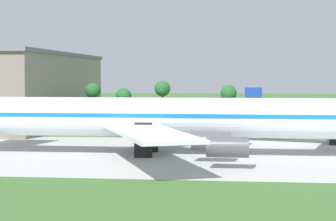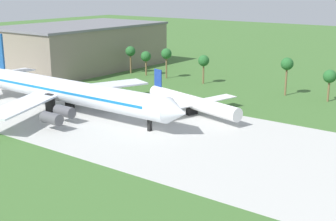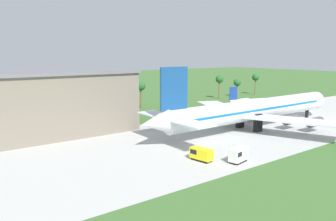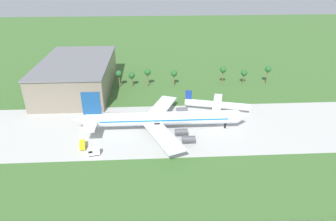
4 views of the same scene
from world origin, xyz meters
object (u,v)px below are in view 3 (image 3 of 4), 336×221
regional_aircraft (265,102)px  baggage_tug (201,154)px  fuel_truck (238,155)px  terminal_building (40,94)px  jet_airliner (254,110)px

regional_aircraft → baggage_tug: 64.74m
regional_aircraft → baggage_tug: size_ratio=6.28×
baggage_tug → fuel_truck: bearing=-45.5°
terminal_building → regional_aircraft: bearing=-23.4°
baggage_tug → fuel_truck: fuel_truck is taller
regional_aircraft → fuel_truck: (-52.82, -34.09, -1.54)m
jet_airliner → baggage_tug: jet_airliner is taller
fuel_truck → terminal_building: (-18.82, 65.13, 6.77)m
jet_airliner → regional_aircraft: (27.11, 16.80, -2.29)m
fuel_truck → terminal_building: terminal_building is taller
jet_airliner → fuel_truck: size_ratio=16.30×
fuel_truck → terminal_building: 68.13m
jet_airliner → regional_aircraft: 31.98m
baggage_tug → fuel_truck: (5.07, -5.15, 0.19)m
regional_aircraft → terminal_building: (-71.64, 31.04, 5.23)m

